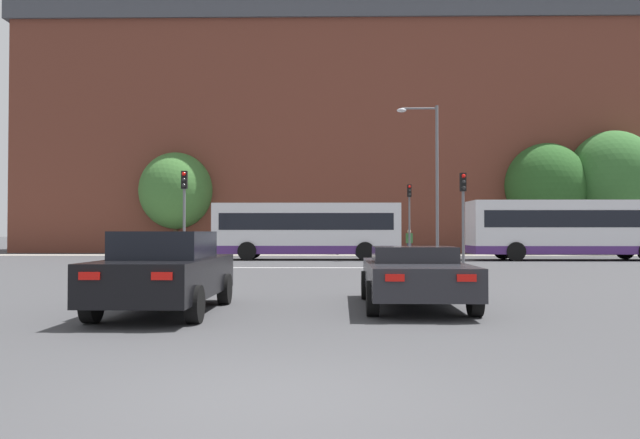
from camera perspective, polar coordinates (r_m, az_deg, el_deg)
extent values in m
plane|color=#3D3D3F|center=(5.81, -4.43, -16.24)|extent=(400.00, 400.00, 0.00)
cube|color=silver|center=(26.60, -0.20, -4.42)|extent=(9.34, 0.30, 0.01)
cube|color=gray|center=(41.06, 0.20, -3.28)|extent=(70.37, 2.50, 0.01)
cube|color=brown|center=(51.34, 0.43, 6.74)|extent=(46.14, 11.77, 17.15)
cube|color=#42444C|center=(53.44, 0.43, 16.74)|extent=(47.06, 12.24, 1.58)
cube|color=brown|center=(58.40, -15.83, 16.87)|extent=(0.90, 0.90, 1.64)
cube|color=brown|center=(53.86, 0.29, 18.40)|extent=(0.90, 0.90, 1.64)
cube|color=brown|center=(55.88, 17.19, 17.72)|extent=(0.90, 0.90, 1.64)
cube|color=black|center=(12.11, -13.90, -5.12)|extent=(1.84, 4.48, 0.70)
cube|color=black|center=(12.04, -13.95, -2.27)|extent=(1.56, 2.02, 0.50)
cylinder|color=black|center=(13.70, -15.86, -6.12)|extent=(0.23, 0.64, 0.64)
cylinder|color=black|center=(13.29, -8.71, -6.30)|extent=(0.23, 0.64, 0.64)
cylinder|color=black|center=(11.10, -20.16, -7.26)|extent=(0.23, 0.64, 0.64)
cylinder|color=black|center=(10.59, -11.38, -7.61)|extent=(0.23, 0.64, 0.64)
cube|color=red|center=(10.14, -20.34, -4.86)|extent=(0.32, 0.05, 0.12)
cube|color=red|center=(9.78, -14.25, -5.03)|extent=(0.32, 0.05, 0.12)
cube|color=#232328|center=(12.79, 8.63, -5.20)|extent=(1.99, 4.58, 0.58)
cube|color=#232328|center=(12.87, 8.56, -3.17)|extent=(1.66, 1.39, 0.32)
cylinder|color=black|center=(14.14, 4.26, -6.00)|extent=(0.23, 0.64, 0.64)
cylinder|color=black|center=(14.33, 11.63, -5.92)|extent=(0.23, 0.64, 0.64)
cylinder|color=black|center=(11.34, 4.83, -7.20)|extent=(0.23, 0.64, 0.64)
cylinder|color=black|center=(11.57, 13.99, -7.05)|extent=(0.23, 0.64, 0.64)
cube|color=red|center=(10.44, 6.85, -5.31)|extent=(0.32, 0.06, 0.12)
cube|color=red|center=(10.61, 13.25, -5.22)|extent=(0.32, 0.06, 0.12)
cube|color=silver|center=(34.38, -1.21, -0.83)|extent=(10.14, 2.46, 2.74)
cube|color=#4C2870|center=(34.40, -1.21, -2.74)|extent=(10.16, 2.48, 0.44)
cube|color=black|center=(34.39, -1.21, -0.21)|extent=(9.33, 2.49, 0.90)
cylinder|color=black|center=(35.61, 3.93, -2.80)|extent=(1.00, 0.28, 1.00)
cylinder|color=black|center=(33.25, 4.14, -2.91)|extent=(1.00, 0.28, 1.00)
cylinder|color=black|center=(35.83, -6.18, -2.79)|extent=(1.00, 0.28, 1.00)
cylinder|color=black|center=(33.49, -6.68, -2.90)|extent=(1.00, 0.28, 1.00)
cube|color=silver|center=(36.47, 22.06, -0.66)|extent=(11.04, 2.59, 2.87)
cube|color=#4C2870|center=(36.48, 22.08, -2.57)|extent=(11.06, 2.61, 0.44)
cube|color=black|center=(36.48, 22.06, 0.02)|extent=(10.15, 2.62, 0.90)
cylinder|color=black|center=(38.97, 26.12, -2.54)|extent=(1.00, 0.28, 1.00)
cylinder|color=black|center=(36.59, 16.37, -2.71)|extent=(1.00, 0.28, 1.00)
cylinder|color=black|center=(34.21, 17.47, -2.81)|extent=(1.00, 0.28, 1.00)
cylinder|color=slate|center=(28.40, -12.32, -0.72)|extent=(0.12, 0.12, 3.45)
cube|color=black|center=(28.49, -12.30, 3.55)|extent=(0.26, 0.20, 0.80)
sphere|color=red|center=(28.39, -12.35, 4.09)|extent=(0.17, 0.17, 0.17)
sphere|color=black|center=(28.37, -12.36, 3.57)|extent=(0.17, 0.17, 0.17)
sphere|color=black|center=(28.35, -12.36, 3.06)|extent=(0.17, 0.17, 0.17)
cylinder|color=slate|center=(40.34, 8.18, -0.63)|extent=(0.12, 0.12, 3.78)
cube|color=black|center=(40.43, 8.17, 2.62)|extent=(0.26, 0.20, 0.80)
sphere|color=red|center=(40.32, 8.19, 3.00)|extent=(0.17, 0.17, 0.17)
sphere|color=black|center=(40.30, 8.19, 2.63)|extent=(0.17, 0.17, 0.17)
sphere|color=black|center=(40.28, 8.19, 2.27)|extent=(0.17, 0.17, 0.17)
cylinder|color=slate|center=(27.68, 12.96, -0.87)|extent=(0.12, 0.12, 3.29)
cube|color=black|center=(27.77, 12.94, 3.35)|extent=(0.26, 0.20, 0.80)
sphere|color=red|center=(27.66, 13.00, 3.90)|extent=(0.17, 0.17, 0.17)
sphere|color=black|center=(27.64, 13.00, 3.37)|extent=(0.17, 0.17, 0.17)
sphere|color=black|center=(27.62, 13.00, 2.84)|extent=(0.17, 0.17, 0.17)
cylinder|color=slate|center=(33.71, 10.66, 3.30)|extent=(0.16, 0.16, 8.26)
cylinder|color=slate|center=(34.10, 9.06, 10.00)|extent=(1.87, 0.10, 0.10)
ellipsoid|color=#B2B2B7|center=(33.97, 7.47, 9.87)|extent=(0.50, 0.36, 0.22)
cylinder|color=black|center=(41.81, 1.63, -2.73)|extent=(0.13, 0.13, 0.76)
cylinder|color=black|center=(41.98, 1.57, -2.72)|extent=(0.13, 0.13, 0.76)
cube|color=tan|center=(41.88, 1.60, -1.80)|extent=(0.31, 0.44, 0.60)
sphere|color=tan|center=(41.88, 1.60, -1.23)|extent=(0.23, 0.23, 0.23)
cylinder|color=black|center=(41.69, -9.13, -2.66)|extent=(0.13, 0.13, 0.84)
cylinder|color=black|center=(41.78, -9.32, -2.65)|extent=(0.13, 0.13, 0.84)
cube|color=tan|center=(41.72, -9.22, -1.62)|extent=(0.45, 0.36, 0.67)
sphere|color=tan|center=(41.72, -9.22, -0.99)|extent=(0.25, 0.25, 0.25)
cylinder|color=#333851|center=(40.97, 8.05, -2.71)|extent=(0.13, 0.13, 0.81)
cylinder|color=#333851|center=(41.04, 8.27, -2.71)|extent=(0.13, 0.13, 0.81)
cube|color=#336B38|center=(40.99, 8.16, -1.69)|extent=(0.45, 0.34, 0.64)
sphere|color=tan|center=(40.99, 8.16, -1.08)|extent=(0.24, 0.24, 0.24)
cylinder|color=#4C3823|center=(47.05, 19.99, -1.48)|extent=(0.36, 0.36, 2.41)
ellipsoid|color=#285623|center=(47.16, 19.96, 2.95)|extent=(5.72, 5.72, 6.01)
cylinder|color=#4C3823|center=(48.34, 25.22, -1.16)|extent=(0.36, 0.36, 2.85)
ellipsoid|color=#33662D|center=(48.50, 25.18, 3.59)|extent=(6.10, 6.10, 6.41)
cylinder|color=#4C3823|center=(46.21, -13.05, -1.61)|extent=(0.36, 0.36, 2.28)
ellipsoid|color=#3D7033|center=(46.31, -13.03, 2.58)|extent=(5.28, 5.28, 5.54)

